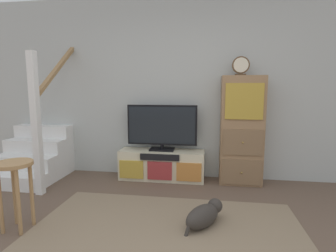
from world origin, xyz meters
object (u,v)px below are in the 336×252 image
object	(u,v)px
television	(162,126)
bar_stool_near	(15,179)
media_console	(162,165)
desk_clock	(241,66)
dog	(204,215)
side_cabinet	(241,131)

from	to	relation	value
television	bar_stool_near	xyz separation A→B (m)	(-1.13, -1.65, -0.29)
media_console	desk_clock	world-z (taller)	desk_clock
dog	media_console	bearing A→B (deg)	116.51
television	desk_clock	distance (m)	1.39
television	dog	xyz separation A→B (m)	(0.65, -1.33, -0.68)
television	bar_stool_near	distance (m)	2.02
side_cabinet	dog	world-z (taller)	side_cabinet
media_console	side_cabinet	size ratio (longest dim) A/B	0.82
television	side_cabinet	size ratio (longest dim) A/B	0.68
side_cabinet	dog	bearing A→B (deg)	-110.33
media_console	side_cabinet	distance (m)	1.26
bar_stool_near	media_console	bearing A→B (deg)	55.24
desk_clock	television	bearing A→B (deg)	178.49
bar_stool_near	desk_clock	bearing A→B (deg)	36.10
media_console	television	xyz separation A→B (m)	(0.00, 0.02, 0.58)
side_cabinet	dog	distance (m)	1.54
bar_stool_near	side_cabinet	bearing A→B (deg)	35.80
side_cabinet	bar_stool_near	xyz separation A→B (m)	(-2.26, -1.63, -0.26)
side_cabinet	dog	size ratio (longest dim) A/B	3.18
side_cabinet	bar_stool_near	world-z (taller)	side_cabinet
media_console	television	size ratio (longest dim) A/B	1.22
television	bar_stool_near	size ratio (longest dim) A/B	1.54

